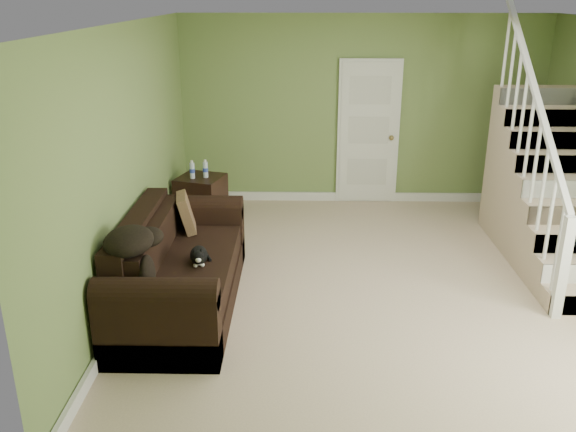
{
  "coord_description": "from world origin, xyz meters",
  "views": [
    {
      "loc": [
        -0.84,
        -5.7,
        2.87
      ],
      "look_at": [
        -0.97,
        0.14,
        0.7
      ],
      "focal_mm": 38.0,
      "sensor_mm": 36.0,
      "label": 1
    }
  ],
  "objects_px": {
    "sofa": "(177,272)",
    "side_table": "(201,200)",
    "banana": "(187,285)",
    "cat": "(198,256)"
  },
  "relations": [
    {
      "from": "sofa",
      "to": "banana",
      "type": "distance_m",
      "value": 0.66
    },
    {
      "from": "sofa",
      "to": "side_table",
      "type": "height_order",
      "value": "sofa"
    },
    {
      "from": "banana",
      "to": "sofa",
      "type": "bearing_deg",
      "value": 80.51
    },
    {
      "from": "banana",
      "to": "cat",
      "type": "bearing_deg",
      "value": 57.97
    },
    {
      "from": "sofa",
      "to": "side_table",
      "type": "relative_size",
      "value": 2.62
    },
    {
      "from": "sofa",
      "to": "side_table",
      "type": "bearing_deg",
      "value": 92.7
    },
    {
      "from": "sofa",
      "to": "banana",
      "type": "relative_size",
      "value": 13.16
    },
    {
      "from": "side_table",
      "to": "cat",
      "type": "relative_size",
      "value": 2.03
    },
    {
      "from": "sofa",
      "to": "side_table",
      "type": "distance_m",
      "value": 2.18
    },
    {
      "from": "sofa",
      "to": "cat",
      "type": "xyz_separation_m",
      "value": [
        0.24,
        -0.12,
        0.23
      ]
    }
  ]
}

